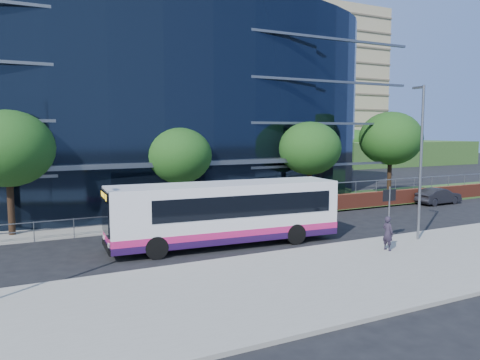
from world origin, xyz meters
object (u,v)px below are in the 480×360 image
city_bus (227,212)px  street_sign (389,202)px  tree_far_d (391,138)px  streetlight_east (421,158)px  tree_far_a (8,149)px  tree_far_c (310,148)px  pedestrian (388,233)px  parked_car (438,196)px  tree_far_b (179,156)px  tree_dist_f (356,141)px  tree_dist_e (281,140)px

city_bus → street_sign: bearing=-19.3°
tree_far_d → streetlight_east: (-10.00, -12.17, -0.75)m
tree_far_d → tree_far_a: bearing=-178.0°
tree_far_a → tree_far_c: bearing=0.0°
tree_far_c → pedestrian: 13.34m
tree_far_a → parked_car: tree_far_a is taller
pedestrian → tree_far_b: bearing=22.1°
tree_dist_f → streetlight_east: (-34.00, -44.17, 0.23)m
tree_dist_f → pedestrian: bearing=-129.4°
streetlight_east → tree_far_b: bearing=127.6°
city_bus → parked_car: 21.27m
city_bus → pedestrian: city_bus is taller
tree_far_a → tree_dist_e: size_ratio=1.07×
tree_far_c → tree_far_d: tree_far_d is taller
tree_far_b → pedestrian: (5.88, -12.68, -3.24)m
tree_far_b → tree_dist_f: (43.00, 32.50, 0.00)m
tree_far_b → tree_far_d: size_ratio=0.81×
tree_far_d → tree_far_c: bearing=-173.7°
tree_far_a → tree_dist_e: 48.27m
city_bus → parked_car: city_bus is taller
street_sign → tree_far_b: tree_far_b is taller
tree_far_b → city_bus: bearing=-91.7°
street_sign → tree_far_a: (-17.50, 10.59, 2.71)m
streetlight_east → parked_car: streetlight_east is taller
street_sign → tree_far_d: tree_far_d is taller
street_sign → tree_far_a: size_ratio=0.40×
city_bus → pedestrian: (6.12, -4.93, -0.72)m
tree_dist_e → tree_dist_f: bearing=7.1°
city_bus → pedestrian: bearing=-34.9°
tree_far_b → tree_dist_e: bearing=48.5°
tree_dist_e → parked_car: bearing=-100.8°
tree_dist_e → tree_far_c: bearing=-118.7°
street_sign → streetlight_east: (1.50, -0.59, 2.29)m
tree_far_d → streetlight_east: streetlight_east is taller
tree_far_d → parked_car: (1.53, -3.80, -4.53)m
street_sign → pedestrian: (-1.62, -1.59, -1.18)m
tree_far_d → city_bus: size_ratio=0.62×
parked_car → pedestrian: size_ratio=2.42×
tree_far_c → tree_dist_f: 46.67m
tree_dist_f → tree_far_d: bearing=-126.9°
tree_far_b → parked_car: 21.10m
tree_far_c → pedestrian: (-4.12, -12.18, -3.56)m
tree_far_c → tree_far_a: bearing=180.0°
tree_dist_e → pedestrian: size_ratio=3.97×
tree_far_c → city_bus: bearing=-144.7°
tree_dist_e → parked_car: tree_dist_e is taller
parked_car → pedestrian: bearing=121.0°
tree_dist_e → tree_dist_f: size_ratio=1.08×
tree_far_b → tree_far_d: (19.00, 0.50, 0.98)m
tree_dist_e → streetlight_east: bearing=-113.1°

